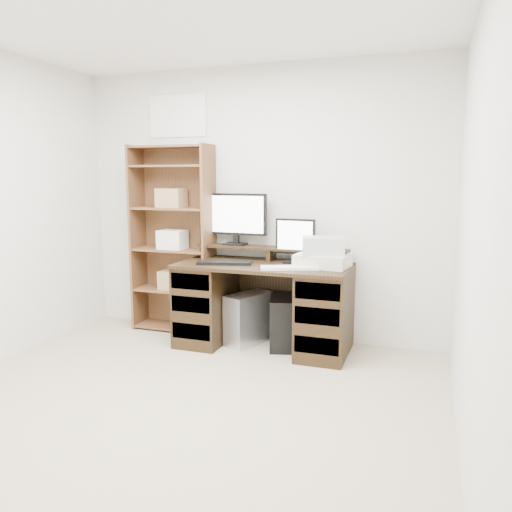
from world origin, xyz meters
The scene contains 14 objects.
room centered at (0.00, 0.00, 1.25)m, with size 3.54×4.04×2.54m.
desk centered at (0.19, 1.64, 0.39)m, with size 1.50×0.70×0.75m.
riser_shelf centered at (0.19, 1.85, 0.84)m, with size 1.40×0.22×0.12m.
monitor_wide centered at (-0.17, 1.90, 1.14)m, with size 0.60×0.16×0.48m.
monitor_small centered at (0.43, 1.78, 0.96)m, with size 0.36×0.14×0.39m.
speaker centered at (-0.47, 1.85, 0.96)m, with size 0.07×0.07×0.18m, color black.
keyboard_black centered at (-0.13, 1.51, 0.76)m, with size 0.47×0.16×0.03m, color black.
keyboard_white centered at (0.46, 1.47, 0.76)m, with size 0.47×0.14×0.02m, color white.
mouse centered at (0.76, 1.54, 0.77)m, with size 0.09×0.06×0.04m, color silver.
printer centered at (0.70, 1.67, 0.80)m, with size 0.43×0.32×0.11m, color beige.
basket centered at (0.70, 1.67, 0.93)m, with size 0.34×0.24×0.15m, color #A6ACB1.
tower_silver centered at (0.03, 1.68, 0.23)m, with size 0.20×0.46×0.46m, color silver.
tower_black centered at (0.33, 1.70, 0.23)m, with size 0.31×0.49×0.45m.
bookshelf centered at (-0.81, 1.86, 0.92)m, with size 0.80×0.30×1.80m.
Camera 1 is at (1.54, -2.42, 1.49)m, focal length 35.00 mm.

